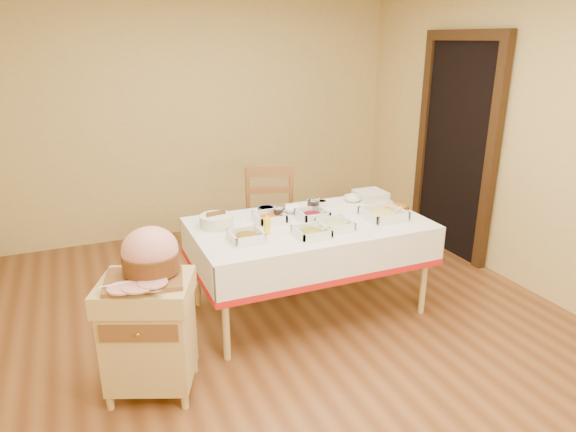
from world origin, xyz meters
The scene contains 23 objects.
room_shell centered at (0.00, 0.00, 1.30)m, with size 5.00×5.00×5.00m.
doorway centered at (2.20, 0.90, 1.11)m, with size 0.09×1.10×2.20m.
dining_table centered at (0.30, 0.30, 0.60)m, with size 1.82×1.02×0.76m.
butcher_cart centered at (-1.04, -0.25, 0.43)m, with size 0.67×0.62×0.76m.
dining_chair centered at (0.23, 0.95, 0.53)m, with size 0.58×0.57×1.04m.
ham_on_board centered at (-0.99, -0.22, 0.90)m, with size 0.48×0.45×0.32m.
serving_dish_a centered at (-0.27, 0.13, 0.79)m, with size 0.23×0.23×0.10m.
serving_dish_b centered at (0.19, 0.03, 0.79)m, with size 0.23×0.23×0.09m.
serving_dish_c centered at (0.42, 0.10, 0.79)m, with size 0.23×0.23×0.09m.
serving_dish_d centered at (0.88, 0.15, 0.80)m, with size 0.30×0.30×0.11m.
serving_dish_e centered at (0.02, 0.43, 0.79)m, with size 0.23×0.22×0.11m.
serving_dish_f centered at (0.36, 0.36, 0.79)m, with size 0.23×0.22×0.11m.
small_bowl_left centered at (-0.38, 0.62, 0.79)m, with size 0.13×0.13×0.06m.
small_bowl_mid centered at (0.06, 0.61, 0.79)m, with size 0.14×0.14×0.06m.
small_bowl_right centered at (0.57, 0.62, 0.79)m, with size 0.10×0.10×0.05m.
bowl_white_imported centered at (0.29, 0.58, 0.78)m, with size 0.16×0.16×0.04m, color white.
bowl_small_imported centered at (0.88, 0.64, 0.78)m, with size 0.16×0.16×0.05m, color white.
preserve_jar_left centered at (0.11, 0.44, 0.82)m, with size 0.10×0.10×0.13m.
preserve_jar_right centered at (0.43, 0.50, 0.82)m, with size 0.11×0.11×0.13m.
mustard_bottle centered at (-0.10, 0.19, 0.83)m, with size 0.05×0.05×0.16m.
bread_basket centered at (-0.39, 0.49, 0.81)m, with size 0.25×0.25×0.11m.
plate_stack centered at (1.06, 0.64, 0.80)m, with size 0.25×0.25×0.07m.
brass_platter centered at (1.05, 0.29, 0.78)m, with size 0.31×0.22×0.04m.
Camera 1 is at (-1.33, -3.10, 2.12)m, focal length 32.00 mm.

